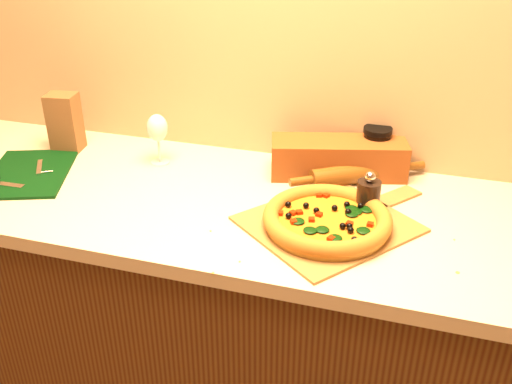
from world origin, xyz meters
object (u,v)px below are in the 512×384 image
Objects in this scene: pizza at (327,220)px; pepper_grinder at (368,195)px; wine_glass at (157,129)px; rolling_pin at (359,173)px; cutting_board at (28,173)px; dark_jar at (376,149)px; pizza_peel at (332,222)px.

pepper_grinder is (0.09, 0.12, 0.02)m from pizza.
pizza is 2.03× the size of wine_glass.
rolling_pin is 0.62m from wine_glass.
cutting_board is 0.99m from rolling_pin.
rolling_pin is at bearing -109.40° from dark_jar.
pizza is at bearing -22.77° from wine_glass.
wine_glass reaches higher than cutting_board.
pizza is 0.85× the size of cutting_board.
pepper_grinder reaches higher than pizza.
pizza is at bearing -101.19° from dark_jar.
pepper_grinder reaches higher than rolling_pin.
pizza_peel is 0.25m from rolling_pin.
rolling_pin is (0.96, 0.23, 0.02)m from cutting_board.
pepper_grinder is at bearing -87.70° from dark_jar.
pizza is 2.37× the size of dark_jar.
cutting_board is 1.05m from dark_jar.
dark_jar reaches higher than pizza_peel.
dark_jar is (-0.01, 0.26, 0.02)m from pepper_grinder.
pepper_grinder reaches higher than pizza_peel.
pepper_grinder reaches higher than cutting_board.
rolling_pin is 2.31× the size of wine_glass.
rolling_pin is at bearing 121.28° from pizza_peel.
pizza_peel is at bearing -21.38° from cutting_board.
pepper_grinder is 0.87× the size of dark_jar.
wine_glass is 1.17× the size of dark_jar.
pizza_peel is 1.64× the size of pizza.
pepper_grinder is 0.67m from wine_glass.
pizza is 0.29m from rolling_pin.
dark_jar reaches higher than pepper_grinder.
wine_glass is (-0.61, -0.04, 0.08)m from rolling_pin.
pizza is at bearing -23.40° from cutting_board.
pizza_peel is at bearing -131.12° from pepper_grinder.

